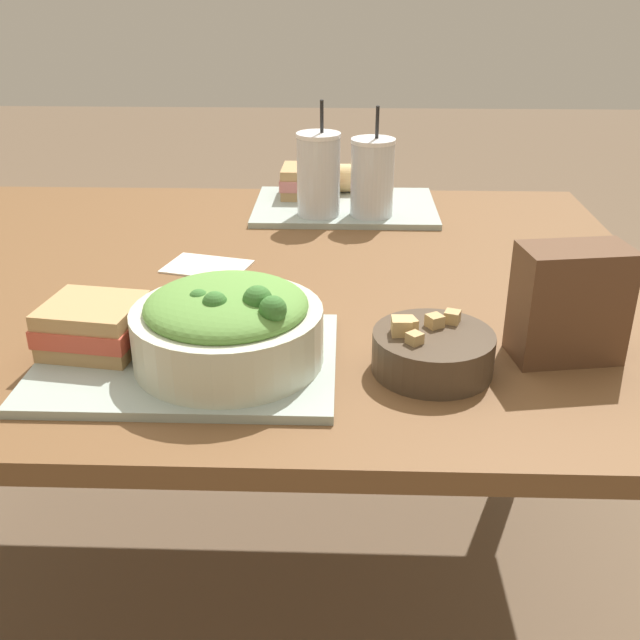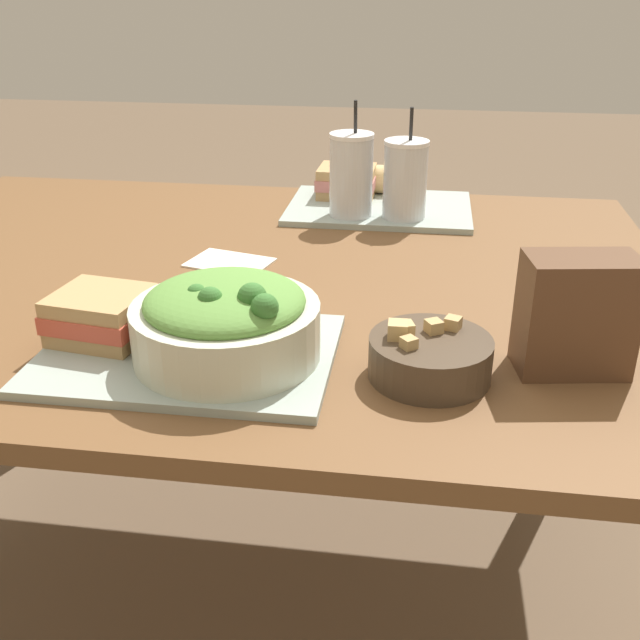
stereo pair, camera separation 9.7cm
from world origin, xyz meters
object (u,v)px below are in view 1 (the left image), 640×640
(chip_bag, at_px, (569,303))
(napkin_folded, at_px, (207,267))
(soup_bowl, at_px, (432,350))
(salad_bowl, at_px, (228,324))
(sandwich_near, at_px, (94,326))
(baguette_far, at_px, (331,178))
(drink_cup_red, at_px, (372,180))
(drink_cup_dark, at_px, (319,177))
(baguette_near, at_px, (240,304))
(sandwich_far, at_px, (310,181))

(chip_bag, distance_m, napkin_folded, 0.61)
(soup_bowl, bearing_deg, salad_bowl, -178.99)
(salad_bowl, height_order, soup_bowl, salad_bowl)
(sandwich_near, distance_m, baguette_far, 0.83)
(chip_bag, height_order, napkin_folded, chip_bag)
(sandwich_near, distance_m, chip_bag, 0.62)
(napkin_folded, bearing_deg, sandwich_near, -105.34)
(baguette_far, height_order, drink_cup_red, drink_cup_red)
(salad_bowl, bearing_deg, drink_cup_dark, 81.77)
(salad_bowl, xyz_separation_m, baguette_near, (0.00, 0.11, -0.02))
(sandwich_far, distance_m, chip_bag, 0.81)
(baguette_near, xyz_separation_m, baguette_far, (0.11, 0.70, 0.00))
(soup_bowl, relative_size, sandwich_far, 1.21)
(drink_cup_red, distance_m, chip_bag, 0.63)
(salad_bowl, distance_m, sandwich_far, 0.77)
(baguette_far, bearing_deg, napkin_folded, 156.62)
(drink_cup_dark, bearing_deg, salad_bowl, -98.23)
(baguette_far, relative_size, napkin_folded, 0.77)
(baguette_far, relative_size, drink_cup_red, 0.56)
(drink_cup_red, relative_size, napkin_folded, 1.37)
(sandwich_near, bearing_deg, baguette_near, 31.22)
(soup_bowl, distance_m, baguette_near, 0.28)
(chip_bag, bearing_deg, salad_bowl, 177.47)
(sandwich_near, xyz_separation_m, baguette_near, (0.18, 0.08, -0.00))
(baguette_far, distance_m, drink_cup_red, 0.20)
(drink_cup_red, relative_size, chip_bag, 1.43)
(napkin_folded, bearing_deg, chip_bag, -30.30)
(sandwich_near, bearing_deg, napkin_folded, 82.80)
(soup_bowl, height_order, baguette_far, same)
(drink_cup_red, distance_m, napkin_folded, 0.41)
(chip_bag, bearing_deg, napkin_folded, 140.63)
(sandwich_near, distance_m, sandwich_far, 0.78)
(baguette_near, relative_size, napkin_folded, 0.86)
(salad_bowl, distance_m, baguette_far, 0.81)
(soup_bowl, xyz_separation_m, chip_bag, (0.18, 0.05, 0.05))
(sandwich_near, bearing_deg, soup_bowl, 4.85)
(salad_bowl, bearing_deg, drink_cup_red, 72.55)
(drink_cup_red, bearing_deg, sandwich_far, 133.08)
(drink_cup_dark, bearing_deg, sandwich_far, 99.54)
(salad_bowl, relative_size, baguette_far, 1.96)
(baguette_far, distance_m, chip_bag, 0.82)
(soup_bowl, distance_m, drink_cup_red, 0.63)
(salad_bowl, xyz_separation_m, sandwich_far, (0.07, 0.77, -0.02))
(sandwich_far, relative_size, chip_bag, 0.84)
(sandwich_near, height_order, drink_cup_red, drink_cup_red)
(salad_bowl, relative_size, soup_bowl, 1.56)
(soup_bowl, height_order, baguette_near, same)
(baguette_far, bearing_deg, drink_cup_dark, 174.11)
(sandwich_far, distance_m, baguette_far, 0.06)
(salad_bowl, height_order, baguette_near, salad_bowl)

